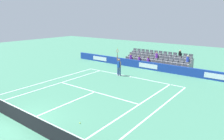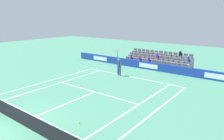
{
  "view_description": "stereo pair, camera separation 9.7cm",
  "coord_description": "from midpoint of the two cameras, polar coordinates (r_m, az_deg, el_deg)",
  "views": [
    {
      "loc": [
        -10.63,
        5.36,
        5.88
      ],
      "look_at": [
        0.61,
        -9.51,
        1.1
      ],
      "focal_mm": 33.3,
      "sensor_mm": 36.0,
      "label": 1
    },
    {
      "loc": [
        -10.71,
        5.3,
        5.88
      ],
      "look_at": [
        0.61,
        -9.51,
        1.1
      ],
      "focal_mm": 33.3,
      "sensor_mm": 36.0,
      "label": 2
    }
  ],
  "objects": [
    {
      "name": "ground_plane",
      "position": [
        13.3,
        -24.16,
        -13.22
      ],
      "size": [
        80.0,
        80.0,
        0.0
      ],
      "primitive_type": "plane",
      "color": "#47896B"
    },
    {
      "name": "line_baseline",
      "position": [
        21.09,
        5.09,
        -1.85
      ],
      "size": [
        10.97,
        0.1,
        0.01
      ],
      "primitive_type": "cube",
      "color": "white",
      "rests_on": "ground"
    },
    {
      "name": "line_service",
      "position": [
        16.91,
        -4.91,
        -6.0
      ],
      "size": [
        8.23,
        0.1,
        0.01
      ],
      "primitive_type": "cube",
      "color": "white",
      "rests_on": "ground"
    },
    {
      "name": "line_centre_service",
      "position": [
        14.87,
        -13.27,
        -9.3
      ],
      "size": [
        0.1,
        6.4,
        0.01
      ],
      "primitive_type": "cube",
      "color": "white",
      "rests_on": "ground"
    },
    {
      "name": "line_singles_sideline_left",
      "position": [
        19.5,
        -14.88,
        -3.65
      ],
      "size": [
        0.1,
        11.89,
        0.01
      ],
      "primitive_type": "cube",
      "color": "white",
      "rests_on": "ground"
    },
    {
      "name": "line_singles_sideline_right",
      "position": [
        14.31,
        6.4,
        -9.96
      ],
      "size": [
        0.1,
        11.89,
        0.01
      ],
      "primitive_type": "cube",
      "color": "white",
      "rests_on": "ground"
    },
    {
      "name": "line_doubles_sideline_left",
      "position": [
        20.56,
        -17.25,
        -2.89
      ],
      "size": [
        0.1,
        11.89,
        0.01
      ],
      "primitive_type": "cube",
      "color": "white",
      "rests_on": "ground"
    },
    {
      "name": "line_doubles_sideline_right",
      "position": [
        13.73,
        11.4,
        -11.26
      ],
      "size": [
        0.1,
        11.89,
        0.01
      ],
      "primitive_type": "cube",
      "color": "white",
      "rests_on": "ground"
    },
    {
      "name": "line_centre_mark",
      "position": [
        21.01,
        4.95,
        -1.91
      ],
      "size": [
        0.1,
        0.2,
        0.01
      ],
      "primitive_type": "cube",
      "color": "white",
      "rests_on": "ground"
    },
    {
      "name": "sponsor_barrier",
      "position": [
        24.14,
        9.85,
        1.17
      ],
      "size": [
        21.72,
        0.22,
        0.9
      ],
      "color": "#193899",
      "rests_on": "ground"
    },
    {
      "name": "tennis_net",
      "position": [
        13.09,
        -24.38,
        -11.3
      ],
      "size": [
        11.97,
        0.1,
        1.07
      ],
      "color": "#33383D",
      "rests_on": "ground"
    },
    {
      "name": "tennis_player",
      "position": [
        21.19,
        1.8,
        1.04
      ],
      "size": [
        0.53,
        0.36,
        2.85
      ],
      "color": "navy",
      "rests_on": "ground"
    },
    {
      "name": "stadium_stand",
      "position": [
        26.15,
        12.2,
        2.28
      ],
      "size": [
        8.06,
        2.85,
        2.15
      ],
      "color": "gray",
      "rests_on": "ground"
    },
    {
      "name": "loose_tennis_ball",
      "position": [
        12.31,
        -9.01,
        -14.16
      ],
      "size": [
        0.07,
        0.07,
        0.07
      ],
      "primitive_type": "sphere",
      "color": "#D1E533",
      "rests_on": "ground"
    }
  ]
}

